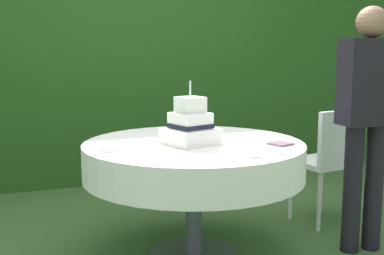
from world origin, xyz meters
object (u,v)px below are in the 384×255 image
at_px(napkin_stack, 281,144).
at_px(garden_chair, 329,155).
at_px(serving_plate_left, 111,149).
at_px(standing_person, 367,112).
at_px(serving_plate_far, 251,156).
at_px(wedding_cake, 190,127).
at_px(serving_plate_near, 195,130).
at_px(cake_table, 194,160).

xyz_separation_m(napkin_stack, garden_chair, (0.68, 0.46, -0.21)).
relative_size(serving_plate_left, standing_person, 0.09).
height_order(serving_plate_left, garden_chair, garden_chair).
bearing_deg(napkin_stack, standing_person, -4.19).
relative_size(serving_plate_far, napkin_stack, 0.85).
relative_size(wedding_cake, garden_chair, 0.44).
bearing_deg(serving_plate_left, serving_plate_near, 35.65).
height_order(serving_plate_left, standing_person, standing_person).
distance_m(wedding_cake, serving_plate_near, 0.53).
bearing_deg(napkin_stack, wedding_cake, 157.21).
bearing_deg(garden_chair, serving_plate_left, -170.86).
bearing_deg(standing_person, napkin_stack, 175.81).
distance_m(serving_plate_far, napkin_stack, 0.41).
distance_m(napkin_stack, garden_chair, 0.85).
xyz_separation_m(napkin_stack, standing_person, (0.60, -0.04, 0.17)).
height_order(wedding_cake, garden_chair, wedding_cake).
xyz_separation_m(serving_plate_left, standing_person, (1.62, -0.23, 0.17)).
height_order(cake_table, serving_plate_far, serving_plate_far).
xyz_separation_m(serving_plate_far, garden_chair, (1.01, 0.71, -0.21)).
bearing_deg(standing_person, serving_plate_left, 171.99).
bearing_deg(napkin_stack, serving_plate_far, -142.49).
height_order(cake_table, napkin_stack, napkin_stack).
height_order(cake_table, garden_chair, garden_chair).
relative_size(wedding_cake, serving_plate_near, 2.63).
relative_size(cake_table, serving_plate_left, 9.53).
distance_m(serving_plate_left, standing_person, 1.64).
relative_size(serving_plate_left, garden_chair, 0.17).
height_order(cake_table, serving_plate_near, serving_plate_near).
relative_size(cake_table, serving_plate_near, 9.35).
relative_size(serving_plate_far, serving_plate_left, 0.71).
bearing_deg(serving_plate_near, napkin_stack, -65.70).
relative_size(garden_chair, standing_person, 0.56).
distance_m(cake_table, serving_plate_near, 0.49).
bearing_deg(garden_chair, wedding_cake, -168.63).
relative_size(cake_table, standing_person, 0.87).
height_order(serving_plate_far, serving_plate_left, same).
bearing_deg(serving_plate_left, serving_plate_far, -32.07).
distance_m(cake_table, serving_plate_left, 0.55).
relative_size(cake_table, wedding_cake, 3.55).
bearing_deg(standing_person, cake_table, 164.88).
distance_m(serving_plate_near, garden_chair, 1.04).
xyz_separation_m(cake_table, serving_plate_far, (0.16, -0.50, 0.12)).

